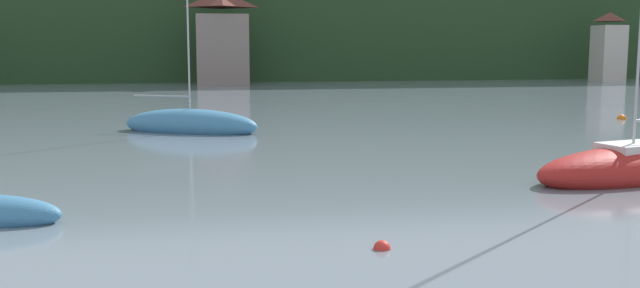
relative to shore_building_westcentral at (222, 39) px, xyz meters
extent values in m
cube|color=#264223|center=(0.00, 34.45, 3.89)|extent=(352.00, 58.21, 18.01)
cube|color=gray|center=(0.00, 0.00, -1.17)|extent=(5.73, 5.32, 7.88)
cube|color=beige|center=(47.17, -1.01, -1.66)|extent=(3.16, 3.29, 6.89)
pyramid|color=brown|center=(47.17, -1.01, 2.81)|extent=(3.32, 3.45, 1.11)
ellipsoid|color=teal|center=(-3.61, -44.42, -4.74)|extent=(7.60, 5.22, 1.67)
cylinder|color=#B7B7BC|center=(-3.61, -44.42, -0.04)|extent=(0.09, 0.09, 8.47)
cylinder|color=#ADADB2|center=(-5.06, -43.70, -3.26)|extent=(2.93, 1.52, 0.08)
ellipsoid|color=red|center=(11.03, -60.52, -4.76)|extent=(8.19, 4.29, 1.57)
cube|color=silver|center=(11.03, -60.52, -4.10)|extent=(2.44, 1.89, 0.45)
sphere|color=red|center=(0.58, -67.05, -5.11)|extent=(0.39, 0.39, 0.39)
sphere|color=orange|center=(22.37, -42.46, -5.11)|extent=(0.56, 0.56, 0.56)
camera|label=1|loc=(-3.51, -81.96, -0.62)|focal=40.12mm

